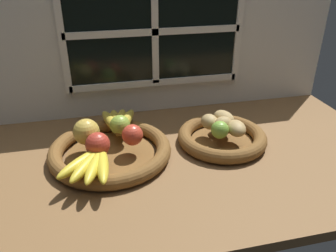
# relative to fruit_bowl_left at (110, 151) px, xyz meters

# --- Properties ---
(ground_plane) EXTENTS (1.40, 0.90, 0.03)m
(ground_plane) POSITION_rel_fruit_bowl_left_xyz_m (0.20, 0.02, -0.04)
(ground_plane) COLOR brown
(back_wall) EXTENTS (1.40, 0.05, 0.55)m
(back_wall) POSITION_rel_fruit_bowl_left_xyz_m (0.20, 0.32, 0.26)
(back_wall) COLOR silver
(back_wall) RESTS_ON ground_plane
(fruit_bowl_left) EXTENTS (0.37, 0.37, 0.04)m
(fruit_bowl_left) POSITION_rel_fruit_bowl_left_xyz_m (0.00, 0.00, 0.00)
(fruit_bowl_left) COLOR brown
(fruit_bowl_left) RESTS_ON ground_plane
(fruit_bowl_right) EXTENTS (0.29, 0.29, 0.04)m
(fruit_bowl_right) POSITION_rel_fruit_bowl_left_xyz_m (0.36, 0.00, 0.00)
(fruit_bowl_right) COLOR brown
(fruit_bowl_right) RESTS_ON ground_plane
(apple_green_back) EXTENTS (0.06, 0.06, 0.06)m
(apple_green_back) POSITION_rel_fruit_bowl_left_xyz_m (0.04, 0.05, 0.06)
(apple_green_back) COLOR #8CAD3D
(apple_green_back) RESTS_ON fruit_bowl_left
(apple_red_front) EXTENTS (0.07, 0.07, 0.07)m
(apple_red_front) POSITION_rel_fruit_bowl_left_xyz_m (-0.03, -0.06, 0.06)
(apple_red_front) COLOR #B73828
(apple_red_front) RESTS_ON fruit_bowl_left
(apple_red_right) EXTENTS (0.06, 0.06, 0.06)m
(apple_red_right) POSITION_rel_fruit_bowl_left_xyz_m (0.07, -0.02, 0.06)
(apple_red_right) COLOR #CC422D
(apple_red_right) RESTS_ON fruit_bowl_left
(apple_golden_left) EXTENTS (0.08, 0.08, 0.08)m
(apple_golden_left) POSITION_rel_fruit_bowl_left_xyz_m (-0.06, 0.02, 0.06)
(apple_golden_left) COLOR gold
(apple_golden_left) RESTS_ON fruit_bowl_left
(banana_bunch_front) EXTENTS (0.15, 0.18, 0.03)m
(banana_bunch_front) POSITION_rel_fruit_bowl_left_xyz_m (-0.06, -0.12, 0.04)
(banana_bunch_front) COLOR yellow
(banana_bunch_front) RESTS_ON fruit_bowl_left
(banana_bunch_back) EXTENTS (0.13, 0.18, 0.03)m
(banana_bunch_back) POSITION_rel_fruit_bowl_left_xyz_m (0.04, 0.12, 0.04)
(banana_bunch_back) COLOR gold
(banana_bunch_back) RESTS_ON fruit_bowl_left
(potato_back) EXTENTS (0.08, 0.10, 0.05)m
(potato_back) POSITION_rel_fruit_bowl_left_xyz_m (0.38, 0.04, 0.05)
(potato_back) COLOR tan
(potato_back) RESTS_ON fruit_bowl_right
(potato_large) EXTENTS (0.06, 0.05, 0.05)m
(potato_large) POSITION_rel_fruit_bowl_left_xyz_m (0.36, -0.00, 0.05)
(potato_large) COLOR tan
(potato_large) RESTS_ON fruit_bowl_right
(potato_small) EXTENTS (0.06, 0.08, 0.05)m
(potato_small) POSITION_rel_fruit_bowl_left_xyz_m (0.40, -0.03, 0.05)
(potato_small) COLOR tan
(potato_small) RESTS_ON fruit_bowl_right
(potato_oblong) EXTENTS (0.06, 0.07, 0.05)m
(potato_oblong) POSITION_rel_fruit_bowl_left_xyz_m (0.33, 0.03, 0.05)
(potato_oblong) COLOR tan
(potato_oblong) RESTS_ON fruit_bowl_right
(lime_near) EXTENTS (0.06, 0.06, 0.06)m
(lime_near) POSITION_rel_fruit_bowl_left_xyz_m (0.34, -0.04, 0.05)
(lime_near) COLOR #7AAD3D
(lime_near) RESTS_ON fruit_bowl_right
(chili_pepper) EXTENTS (0.10, 0.03, 0.02)m
(chili_pepper) POSITION_rel_fruit_bowl_left_xyz_m (0.39, -0.03, 0.03)
(chili_pepper) COLOR red
(chili_pepper) RESTS_ON fruit_bowl_right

